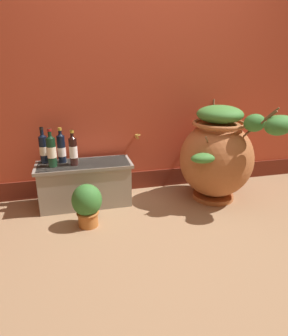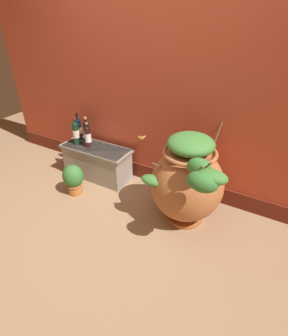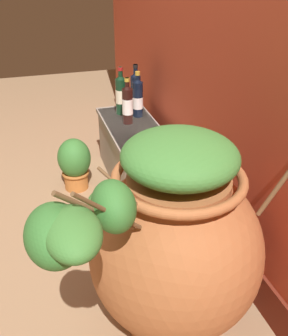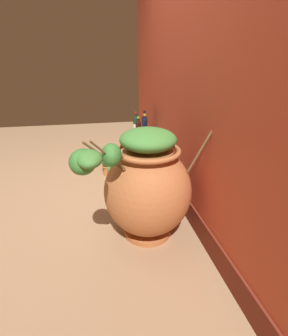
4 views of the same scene
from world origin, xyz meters
name	(u,v)px [view 1 (image 1 of 4)]	position (x,y,z in m)	size (l,w,h in m)	color
ground_plane	(181,245)	(0.00, 0.00, 0.00)	(7.00, 7.00, 0.00)	#9E7A56
back_wall	(142,60)	(0.00, 1.20, 1.29)	(4.40, 0.33, 2.60)	#B74228
terracotta_urn	(218,154)	(0.61, 0.67, 0.46)	(0.78, 1.10, 0.94)	#B26638
stone_ledge	(85,182)	(-0.63, 0.86, 0.22)	(0.86, 0.35, 0.40)	#9E9384
wine_bottle_left	(44,147)	(-0.97, 0.97, 0.55)	(0.08, 0.08, 0.33)	black
wine_bottle_middle	(61,147)	(-0.81, 0.94, 0.54)	(0.07, 0.07, 0.32)	black
wine_bottle_right	(73,150)	(-0.71, 0.84, 0.54)	(0.07, 0.07, 0.31)	black
wine_bottle_back	(51,150)	(-0.90, 0.84, 0.55)	(0.08, 0.08, 0.34)	black
potted_shrub	(87,204)	(-0.64, 0.44, 0.20)	(0.24, 0.22, 0.36)	#C17033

